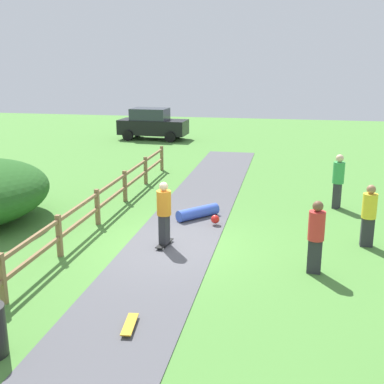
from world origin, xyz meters
TOP-DOWN VIEW (x-y plane):
  - ground_plane at (0.00, 0.00)m, footprint 60.00×60.00m
  - asphalt_path at (0.00, 0.00)m, footprint 2.40×28.00m
  - wooden_fence at (-2.60, 0.00)m, footprint 0.12×18.12m
  - skater_riding at (-0.16, -0.11)m, footprint 0.44×0.82m
  - skater_fallen at (0.33, 2.38)m, footprint 1.39×1.37m
  - skateboard_loose at (0.23, -4.30)m, footprint 0.29×0.82m
  - bystander_red at (3.69, -1.06)m, footprint 0.42×0.42m
  - bystander_yellow at (5.14, 0.96)m, footprint 0.39×0.39m
  - bystander_green at (4.64, 4.47)m, footprint 0.50×0.50m
  - parked_car_black at (-5.42, 17.53)m, footprint 4.27×2.15m

SIDE VIEW (x-z plane):
  - ground_plane at x=0.00m, z-range 0.00..0.00m
  - asphalt_path at x=0.00m, z-range 0.00..0.02m
  - skateboard_loose at x=0.23m, z-range 0.05..0.13m
  - skater_fallen at x=0.33m, z-range 0.02..0.38m
  - wooden_fence at x=-2.60m, z-range 0.12..1.22m
  - bystander_yellow at x=5.14m, z-range 0.08..1.78m
  - parked_car_black at x=-5.42m, z-range 0.00..1.92m
  - bystander_red at x=3.69m, z-range 0.09..1.84m
  - skater_riding at x=-0.16m, z-range 0.12..1.88m
  - bystander_green at x=4.64m, z-range 0.10..1.93m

